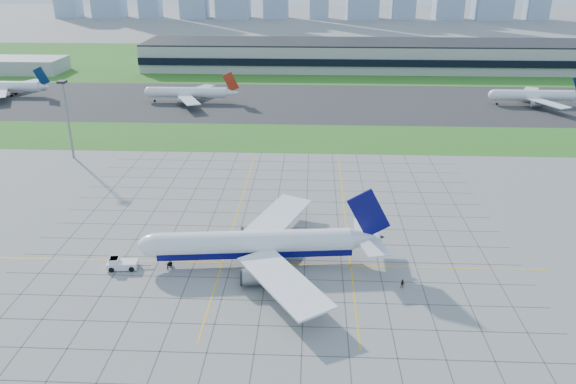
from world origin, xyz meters
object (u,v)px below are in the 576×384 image
Objects in this scene: pushback_tug at (121,264)px; crew_far at (402,284)px; distant_jet_1 at (189,92)px; distant_jet_2 at (535,95)px; light_mast at (66,110)px; distant_jet_0 at (8,86)px; airliner at (257,244)px; crew_near at (168,267)px.

pushback_tug reaches higher than crew_far.
distant_jet_2 is at bearing 0.50° from distant_jet_1.
distant_jet_0 is at bearing 127.44° from light_mast.
pushback_tug is 4.93× the size of crew_far.
crew_far is 0.04× the size of distant_jet_0.
distant_jet_2 is (80.32, 154.45, 3.54)m from crew_far.
airliner is 28.91× the size of crew_far.
light_mast reaches higher than airliner.
airliner reaches higher than distant_jet_1.
airliner is 1.28× the size of distant_jet_1.
distant_jet_2 is (110.46, 145.92, -0.18)m from airliner.
crew_near is at bearing -7.17° from pushback_tug.
light_mast is 95.75m from airliner.
pushback_tug is 0.22× the size of distant_jet_2.
distant_jet_2 is (155.33, 1.36, -0.00)m from distant_jet_1.
crew_near is 195.06m from distant_jet_0.
pushback_tug is at bearing 99.17° from crew_near.
light_mast is at bearing -106.34° from distant_jet_1.
distant_jet_1 is (22.81, 77.83, -11.69)m from light_mast.
crew_far is at bearing -10.85° from pushback_tug.
distant_jet_0 is at bearing 46.62° from crew_near.
distant_jet_0 is (-105.27, 157.03, 3.35)m from pushback_tug.
distant_jet_1 is at bearing -179.50° from distant_jet_2.
distant_jet_0 is (-66.44, 86.78, -11.70)m from light_mast.
airliner is at bearing -127.13° from distant_jet_2.
distant_jet_2 reaches higher than pushback_tug.
distant_jet_1 is 1.00× the size of distant_jet_2.
airliner is 31.55m from crew_far.
distant_jet_0 reaches higher than crew_near.
distant_jet_0 is 244.70m from distant_jet_2.
distant_jet_0 reaches higher than pushback_tug.
crew_near is at bearing -174.76° from airliner.
airliner is 183.02m from distant_jet_2.
crew_far is (59.00, -5.01, -0.19)m from pushback_tug.
airliner reaches higher than distant_jet_0.
crew_far is at bearing -44.61° from distant_jet_0.
distant_jet_1 is at bearing -5.73° from distant_jet_0.
light_mast reaches higher than distant_jet_0.
light_mast is 0.47× the size of airliner.
crew_far is 0.04× the size of distant_jet_2.
distant_jet_0 is 89.70m from distant_jet_1.
crew_far is at bearing -37.57° from light_mast.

